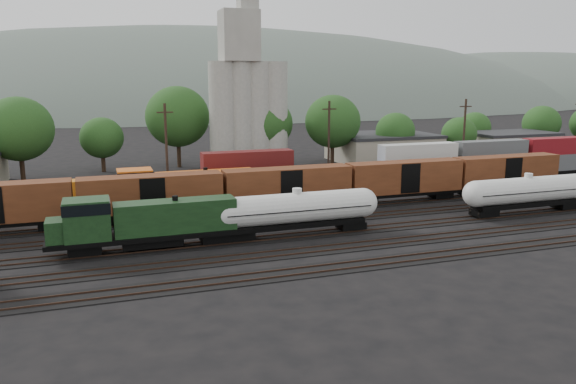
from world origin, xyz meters
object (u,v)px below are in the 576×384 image
object	(u,v)px
green_locomotive	(140,222)
orange_locomotive	(178,187)
grain_silo	(248,103)
tank_car_a	(297,210)

from	to	relation	value
green_locomotive	orange_locomotive	size ratio (longest dim) A/B	0.94
green_locomotive	grain_silo	world-z (taller)	grain_silo
green_locomotive	tank_car_a	size ratio (longest dim) A/B	1.05
tank_car_a	green_locomotive	bearing A→B (deg)	180.00
tank_car_a	orange_locomotive	world-z (taller)	orange_locomotive
tank_car_a	grain_silo	bearing A→B (deg)	81.41
green_locomotive	grain_silo	distance (m)	46.90
green_locomotive	orange_locomotive	world-z (taller)	orange_locomotive
orange_locomotive	grain_silo	size ratio (longest dim) A/B	0.67
tank_car_a	grain_silo	world-z (taller)	grain_silo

